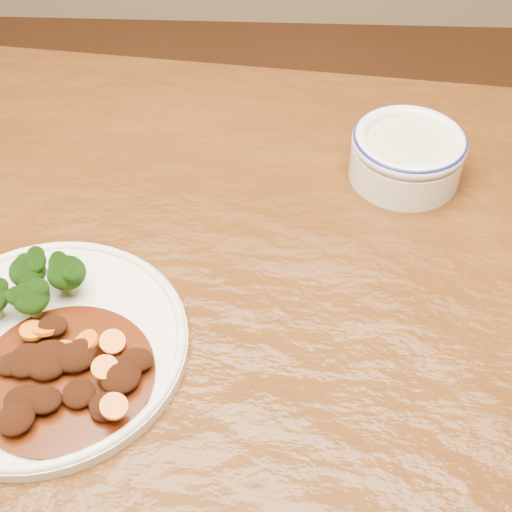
{
  "coord_description": "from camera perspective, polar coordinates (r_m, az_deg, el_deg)",
  "views": [
    {
      "loc": [
        0.08,
        -0.49,
        1.32
      ],
      "look_at": [
        0.05,
        0.04,
        0.77
      ],
      "focal_mm": 50.0,
      "sensor_mm": 36.0,
      "label": 1
    }
  ],
  "objects": [
    {
      "name": "dip_bowl",
      "position": [
        0.89,
        11.99,
        8.02
      ],
      "size": [
        0.14,
        0.14,
        0.06
      ],
      "rotation": [
        0.0,
        0.0,
        -0.1
      ],
      "color": "white",
      "rests_on": "dining_table"
    },
    {
      "name": "dining_table",
      "position": [
        0.81,
        -3.91,
        -6.7
      ],
      "size": [
        1.59,
        1.05,
        0.75
      ],
      "rotation": [
        0.0,
        0.0,
        -0.11
      ],
      "color": "#502A0E",
      "rests_on": "ground"
    },
    {
      "name": "dinner_plate",
      "position": [
        0.73,
        -16.46,
        -6.84
      ],
      "size": [
        0.28,
        0.28,
        0.02
      ],
      "rotation": [
        0.0,
        0.0,
        0.1
      ],
      "color": "white",
      "rests_on": "dining_table"
    },
    {
      "name": "mince_stew",
      "position": [
        0.69,
        -15.08,
        -9.11
      ],
      "size": [
        0.17,
        0.17,
        0.03
      ],
      "color": "#451A07",
      "rests_on": "dinner_plate"
    },
    {
      "name": "broccoli_florets",
      "position": [
        0.74,
        -18.75,
        -2.55
      ],
      "size": [
        0.15,
        0.09,
        0.04
      ],
      "color": "#7C994F",
      "rests_on": "dinner_plate"
    }
  ]
}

